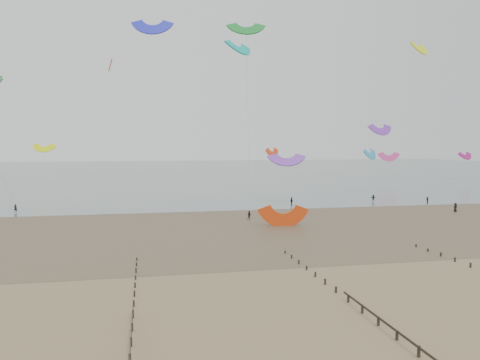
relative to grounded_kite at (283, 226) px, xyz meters
name	(u,v)px	position (x,y,z in m)	size (l,w,h in m)	color
ground	(282,283)	(-9.45, -30.90, 0.00)	(500.00, 500.00, 0.00)	brown
sea_and_shore	(200,225)	(-13.53, 3.50, 0.01)	(500.00, 665.00, 0.03)	#475654
kitesurfers	(334,204)	(17.23, 19.53, 0.84)	(89.55, 21.65, 1.90)	black
grounded_kite	(283,226)	(0.00, 0.00, 0.00)	(6.98, 3.66, 5.32)	#E43E0E
kites_airborne	(181,111)	(-12.10, 59.51, 23.05)	(240.25, 113.05, 40.47)	purple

